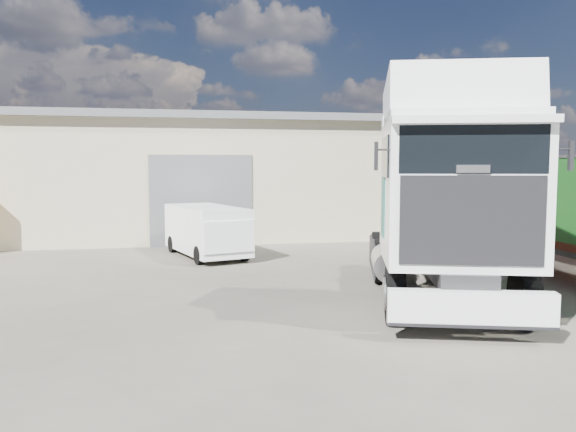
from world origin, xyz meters
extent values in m
plane|color=#2A2822|center=(0.00, 0.00, 0.00)|extent=(120.00, 120.00, 0.00)
cube|color=#BCB191|center=(-6.00, 16.00, 2.50)|extent=(30.00, 12.00, 5.00)
cube|color=#545759|center=(-6.00, 16.00, 5.15)|extent=(30.60, 12.60, 0.30)
cube|color=#545759|center=(-2.00, 9.98, 1.80)|extent=(4.00, 0.08, 3.60)
cube|color=#545759|center=(-6.00, 16.00, 5.35)|extent=(30.60, 0.40, 0.15)
cube|color=brown|center=(11.50, 6.00, 1.25)|extent=(0.35, 26.00, 2.50)
cylinder|color=black|center=(2.53, -2.32, 0.61)|extent=(3.04, 1.98, 1.21)
cylinder|color=black|center=(3.69, 1.51, 0.61)|extent=(3.10, 1.99, 1.21)
cylinder|color=black|center=(4.15, 3.04, 0.61)|extent=(3.10, 1.99, 1.21)
cube|color=#2D2D30|center=(3.32, 0.31, 1.03)|extent=(3.17, 7.52, 0.34)
cube|color=white|center=(2.21, -3.36, 0.63)|extent=(2.87, 1.12, 0.63)
cube|color=white|center=(2.64, -1.94, 2.60)|extent=(3.50, 3.35, 2.80)
cube|color=black|center=(2.26, -3.20, 2.17)|extent=(2.43, 0.79, 1.60)
cube|color=black|center=(2.27, -3.18, 3.43)|extent=(2.48, 0.80, 0.86)
cube|color=white|center=(2.71, -1.72, 4.40)|extent=(3.36, 2.94, 1.40)
cube|color=#0C574B|center=(1.40, -1.08, 2.29)|extent=(0.26, 0.83, 1.26)
cube|color=#0C574B|center=(4.15, -1.92, 2.29)|extent=(0.26, 0.83, 1.26)
cylinder|color=#2D2D30|center=(3.75, 1.73, 1.27)|extent=(1.57, 1.57, 0.14)
cylinder|color=black|center=(8.12, 5.10, 0.45)|extent=(2.19, 0.94, 0.91)
cube|color=#2D2D30|center=(8.07, 1.63, 0.77)|extent=(0.83, 10.27, 0.30)
cube|color=#582114|center=(8.07, 1.63, 1.05)|extent=(2.28, 10.30, 0.21)
cube|color=black|center=(8.07, 1.63, 2.27)|extent=(2.28, 10.30, 2.22)
cube|color=#2D2D30|center=(8.07, 1.63, 3.40)|extent=(2.34, 10.35, 0.07)
cylinder|color=black|center=(-1.49, 5.94, 0.30)|extent=(1.87, 1.10, 0.61)
cylinder|color=black|center=(-2.37, 8.75, 0.30)|extent=(1.87, 1.10, 0.61)
cube|color=white|center=(-1.93, 7.35, 0.97)|extent=(2.93, 4.56, 1.56)
cube|color=white|center=(-1.41, 5.68, 0.92)|extent=(1.87, 1.30, 1.01)
cube|color=black|center=(-1.46, 5.85, 1.43)|extent=(1.56, 0.55, 0.55)
camera|label=1|loc=(-2.79, -12.30, 3.12)|focal=35.00mm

